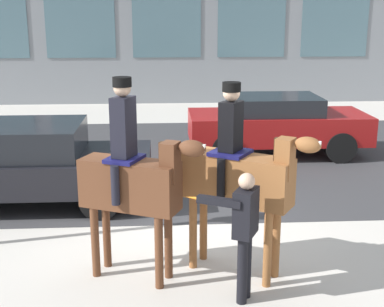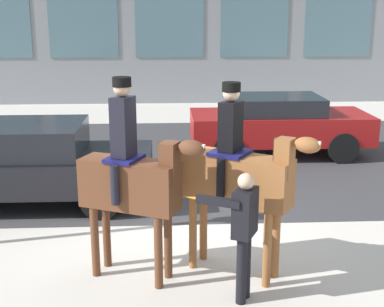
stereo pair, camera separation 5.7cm
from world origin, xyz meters
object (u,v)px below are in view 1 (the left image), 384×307
Objects in this scene: mounted_horse_companion at (238,175)px; street_car_far_lane at (277,123)px; mounted_horse_lead at (132,179)px; pedestrian_bystander at (244,227)px; street_car_near_lane at (26,162)px.

mounted_horse_companion is 6.47m from street_car_far_lane.
mounted_horse_lead is 1.64× the size of pedestrian_bystander.
street_car_far_lane is at bearing -79.25° from pedestrian_bystander.
pedestrian_bystander is 7.16m from street_car_far_lane.
street_car_far_lane is at bearing 30.32° from street_car_near_lane.
street_car_far_lane is at bearing 105.59° from mounted_horse_companion.
street_car_far_lane is (1.89, 6.90, -0.17)m from pedestrian_bystander.
street_car_near_lane is at bearing 171.94° from mounted_horse_companion.
mounted_horse_companion is 0.85m from pedestrian_bystander.
mounted_horse_lead is 0.62× the size of street_car_far_lane.
pedestrian_bystander is at bearing -2.37° from mounted_horse_lead.
street_car_near_lane is 6.25m from street_car_far_lane.
mounted_horse_companion is 4.67m from street_car_near_lane.
street_car_far_lane is (1.88, 6.17, -0.61)m from mounted_horse_companion.
pedestrian_bystander is 0.36× the size of street_car_near_lane.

